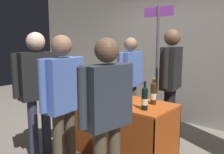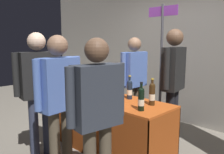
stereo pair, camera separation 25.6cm
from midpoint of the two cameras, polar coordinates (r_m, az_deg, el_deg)
ground_plane at (r=3.51m, az=2.19°, el=-17.70°), size 12.00×12.00×0.00m
back_partition at (r=4.71m, az=18.20°, el=7.48°), size 7.96×0.12×2.98m
tasting_table at (r=3.31m, az=2.24°, el=-9.44°), size 1.72×0.66×0.78m
featured_wine_bottle at (r=3.44m, az=-1.14°, el=-2.05°), size 0.07×0.07×0.33m
display_bottle_0 at (r=2.95m, az=12.19°, el=-3.99°), size 0.08×0.08×0.34m
display_bottle_1 at (r=3.56m, az=-4.33°, el=-1.75°), size 0.08×0.08×0.32m
display_bottle_2 at (r=3.20m, az=6.59°, el=-2.98°), size 0.08×0.08×0.33m
display_bottle_3 at (r=2.70m, az=9.82°, el=-5.24°), size 0.07×0.07×0.33m
wine_glass_near_vendor at (r=3.69m, az=-6.84°, el=-2.16°), size 0.07×0.07×0.13m
vendor_presenter at (r=3.94m, az=7.24°, el=0.13°), size 0.22×0.62×1.62m
vendor_assistant at (r=3.51m, az=16.71°, el=-0.10°), size 0.27×0.57×1.73m
taster_foreground_right at (r=2.63m, az=-10.00°, el=-4.22°), size 0.26×0.62×1.63m
taster_foreground_left at (r=3.16m, az=-15.28°, el=-1.62°), size 0.28×0.62×1.67m
taster_foreground_centre at (r=2.14m, az=-0.17°, el=-7.76°), size 0.27×0.61×1.60m
booth_signpost at (r=3.90m, az=13.76°, el=4.54°), size 0.52×0.04×2.13m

